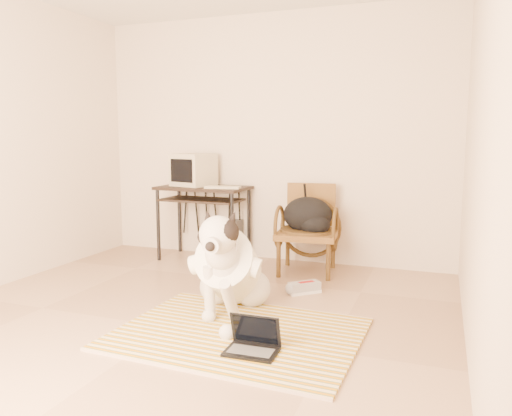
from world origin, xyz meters
The scene contains 14 objects.
floor centered at (0.00, 0.00, 0.00)m, with size 4.50×4.50×0.00m, color tan.
wall_back centered at (0.00, 2.25, 1.35)m, with size 4.50×4.50×0.00m, color beige.
wall_right centered at (2.00, 0.00, 1.35)m, with size 4.50×4.50×0.00m, color beige.
rug centered at (0.52, 0.04, 0.01)m, with size 1.70×1.32×0.02m.
dog centered at (0.29, 0.43, 0.35)m, with size 0.58×1.18×0.88m.
laptop centered at (0.73, -0.21, 0.08)m, with size 0.34×0.25×0.23m.
computer_desk centered at (-0.68, 1.93, 0.71)m, with size 1.00×0.57×0.83m.
crt_monitor centered at (-0.82, 1.98, 1.01)m, with size 0.49×0.47×0.36m.
desk_keyboard centered at (-0.39, 1.82, 0.84)m, with size 0.38×0.14×0.02m, color #C0B597.
pc_tower centered at (-0.42, 1.97, 0.22)m, with size 0.21×0.47×0.44m.
rattan_chair centered at (0.54, 1.85, 0.45)m, with size 0.65×0.63×0.89m.
backpack centered at (0.57, 1.79, 0.58)m, with size 0.50×0.43×0.37m.
sneaker_left centered at (0.31, 0.96, 0.05)m, with size 0.17×0.31×0.10m.
sneaker_right centered at (0.71, 1.12, 0.05)m, with size 0.29×0.28×0.10m.
Camera 1 is at (1.80, -3.02, 1.36)m, focal length 35.00 mm.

